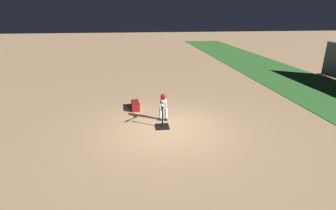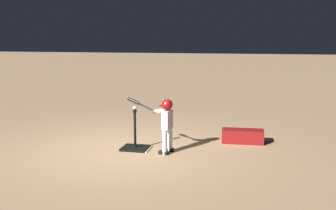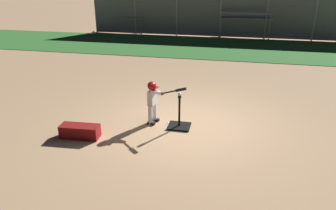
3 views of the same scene
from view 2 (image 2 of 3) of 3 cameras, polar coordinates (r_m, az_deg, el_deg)
ground_plane at (r=7.63m, az=-6.58°, el=-6.54°), size 90.00×90.00×0.00m
home_plate at (r=7.67m, az=-4.31°, el=-6.35°), size 0.45×0.45×0.02m
batting_tee at (r=7.67m, az=-4.78°, el=-5.74°), size 0.51×0.46×0.77m
batter_child at (r=7.28m, az=-0.40°, el=-2.06°), size 0.93×0.38×1.02m
baseball at (r=7.51m, az=-4.86°, el=-0.43°), size 0.07×0.07×0.07m
equipment_bag at (r=8.21m, az=10.78°, el=-4.47°), size 0.86×0.37×0.28m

